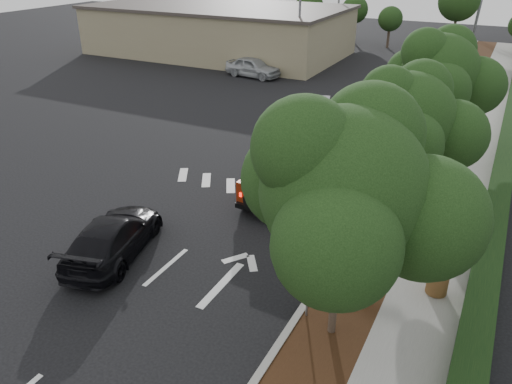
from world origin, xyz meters
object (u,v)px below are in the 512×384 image
Objects in this scene: red_jeep at (280,177)px; speed_hump_sign at (308,275)px; black_suv_oncoming at (113,236)px; silver_suv_ahead at (368,143)px.

red_jeep is 7.03m from speed_hump_sign.
red_jeep is 0.83× the size of black_suv_oncoming.
speed_hump_sign is (1.74, -12.01, 0.77)m from silver_suv_ahead.
red_jeep is 6.24m from silver_suv_ahead.
red_jeep is at bearing 119.14° from speed_hump_sign.
speed_hump_sign is (6.70, -0.10, 0.76)m from black_suv_oncoming.
black_suv_oncoming is at bearing 177.76° from speed_hump_sign.
speed_hump_sign is at bearing 164.42° from black_suv_oncoming.
black_suv_oncoming is at bearing -114.37° from red_jeep.
black_suv_oncoming reaches higher than silver_suv_ahead.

